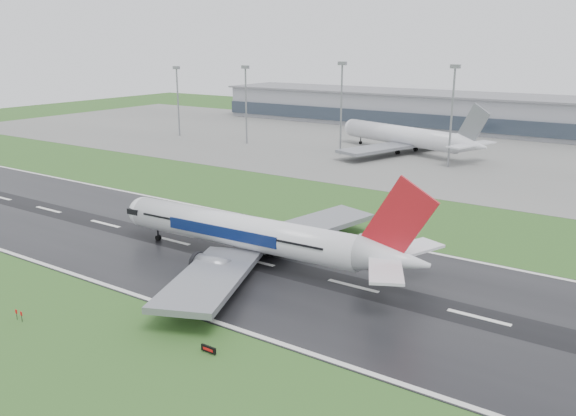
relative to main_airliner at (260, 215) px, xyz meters
The scene contains 11 objects.
ground 23.53m from the main_airliner, behind, with size 520.00×520.00×0.00m, color #28521E.
runway 23.51m from the main_airliner, behind, with size 400.00×45.00×0.10m, color black.
apron 127.49m from the main_airliner, 99.83° to the left, with size 400.00×130.00×0.08m, color slate.
terminal 186.58m from the main_airliner, 96.68° to the left, with size 240.00×36.00×15.00m, color gray.
main_airliner is the anchor object (origin of this frame).
parked_airliner 118.50m from the main_airliner, 100.62° to the left, with size 64.04×59.63×18.77m, color silver, non-canonical shape.
runway_sign 32.46m from the main_airliner, 65.43° to the right, with size 2.30×0.26×1.04m, color black, non-canonical shape.
floodmast_0 153.60m from the main_airliner, 139.21° to the left, with size 0.64×0.64×27.34m, color gray.
floodmast_1 128.79m from the main_airliner, 128.79° to the left, with size 0.64×0.64×28.32m, color gray.
floodmast_2 107.94m from the main_airliner, 111.44° to the left, with size 0.64×0.64×30.41m, color gray.
floodmast_3 100.49m from the main_airliner, 90.46° to the left, with size 0.64×0.64×30.20m, color gray.
Camera 1 is at (79.51, -77.67, 37.51)m, focal length 36.44 mm.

